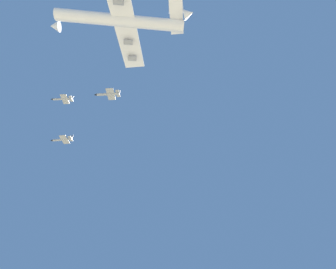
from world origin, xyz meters
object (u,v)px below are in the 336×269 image
object	(u,v)px
carrier_jet	(123,20)
chase_jet_right_wing	(108,94)
chase_jet_trailing	(62,140)
chase_jet_lead	(63,99)

from	to	relation	value
carrier_jet	chase_jet_right_wing	world-z (taller)	carrier_jet
chase_jet_right_wing	chase_jet_trailing	size ratio (longest dim) A/B	0.97
chase_jet_lead	chase_jet_trailing	bearing A→B (deg)	-92.38
chase_jet_trailing	chase_jet_right_wing	bearing A→B (deg)	143.44
chase_jet_lead	chase_jet_right_wing	distance (m)	44.70
carrier_jet	chase_jet_right_wing	bearing A→B (deg)	-68.15
carrier_jet	chase_jet_lead	size ratio (longest dim) A/B	4.82
chase_jet_lead	chase_jet_trailing	xyz separation A→B (m)	(12.03, -12.52, -21.48)
chase_jet_right_wing	chase_jet_lead	bearing A→B (deg)	-20.66
chase_jet_lead	chase_jet_trailing	distance (m)	27.62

